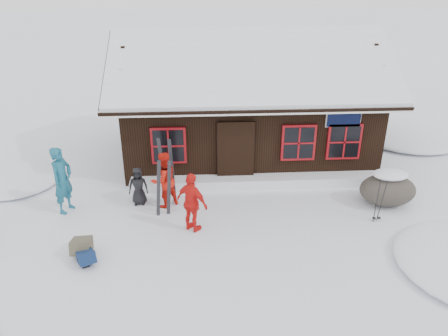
{
  "coord_description": "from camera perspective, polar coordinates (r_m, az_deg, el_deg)",
  "views": [
    {
      "loc": [
        -0.16,
        -9.62,
        6.27
      ],
      "look_at": [
        0.46,
        0.88,
        1.3
      ],
      "focal_mm": 35.0,
      "sensor_mm": 36.0,
      "label": 1
    }
  ],
  "objects": [
    {
      "name": "ski_pair_right",
      "position": [
        11.77,
        -7.88,
        -2.76
      ],
      "size": [
        0.49,
        0.09,
        1.67
      ],
      "rotation": [
        0.0,
        0.0,
        0.02
      ],
      "color": "black",
      "rests_on": "ground"
    },
    {
      "name": "boulder",
      "position": [
        13.2,
        20.6,
        -2.56
      ],
      "size": [
        1.58,
        1.18,
        0.92
      ],
      "color": "#484239",
      "rests_on": "ground"
    },
    {
      "name": "skier_crouched",
      "position": [
        12.54,
        -11.13,
        -2.34
      ],
      "size": [
        0.55,
        0.36,
        1.12
      ],
      "primitive_type": "imported",
      "rotation": [
        0.0,
        0.0,
        0.02
      ],
      "color": "black",
      "rests_on": "ground"
    },
    {
      "name": "ski_pair_mid",
      "position": [
        12.59,
        -7.43,
        -0.22
      ],
      "size": [
        0.49,
        0.26,
        1.89
      ],
      "rotation": [
        0.0,
        0.0,
        -0.45
      ],
      "color": "black",
      "rests_on": "ground"
    },
    {
      "name": "ground",
      "position": [
        11.49,
        -2.03,
        -7.83
      ],
      "size": [
        120.0,
        120.0,
        0.0
      ],
      "primitive_type": "plane",
      "color": "white",
      "rests_on": "ground"
    },
    {
      "name": "mountain_hut",
      "position": [
        15.43,
        3.0,
        7.53
      ],
      "size": [
        8.9,
        6.09,
        4.42
      ],
      "color": "black",
      "rests_on": "ground"
    },
    {
      "name": "snow_mounds",
      "position": [
        13.21,
        4.94,
        -3.16
      ],
      "size": [
        20.6,
        13.2,
        0.48
      ],
      "color": "white",
      "rests_on": "ground"
    },
    {
      "name": "snow_drift",
      "position": [
        13.45,
        4.1,
        -1.74
      ],
      "size": [
        7.6,
        0.6,
        0.35
      ],
      "primitive_type": "cube",
      "color": "white",
      "rests_on": "ground"
    },
    {
      "name": "skier_orange_left",
      "position": [
        12.21,
        -7.87,
        -1.55
      ],
      "size": [
        1.0,
        0.96,
        1.62
      ],
      "primitive_type": "imported",
      "rotation": [
        0.0,
        0.0,
        3.78
      ],
      "color": "red",
      "rests_on": "ground"
    },
    {
      "name": "backpack_blue",
      "position": [
        10.65,
        -17.54,
        -11.3
      ],
      "size": [
        0.55,
        0.6,
        0.27
      ],
      "primitive_type": "cube",
      "rotation": [
        0.0,
        0.0,
        0.48
      ],
      "color": "#11234A",
      "rests_on": "ground"
    },
    {
      "name": "skier_orange_right",
      "position": [
        11.02,
        -4.19,
        -4.56
      ],
      "size": [
        0.98,
        0.89,
        1.6
      ],
      "primitive_type": "imported",
      "rotation": [
        0.0,
        0.0,
        2.47
      ],
      "color": "red",
      "rests_on": "ground"
    },
    {
      "name": "ski_poles",
      "position": [
        12.19,
        19.63,
        -4.12
      ],
      "size": [
        0.23,
        0.11,
        1.26
      ],
      "color": "black",
      "rests_on": "ground"
    },
    {
      "name": "skier_teal",
      "position": [
        12.56,
        -20.35,
        -1.49
      ],
      "size": [
        0.68,
        0.81,
        1.89
      ],
      "primitive_type": "imported",
      "rotation": [
        0.0,
        0.0,
        1.19
      ],
      "color": "#17576F",
      "rests_on": "ground"
    },
    {
      "name": "backpack_olive",
      "position": [
        10.99,
        -18.06,
        -9.95
      ],
      "size": [
        0.48,
        0.61,
        0.32
      ],
      "primitive_type": "cube",
      "rotation": [
        0.0,
        0.0,
        0.06
      ],
      "color": "#4D4737",
      "rests_on": "ground"
    }
  ]
}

